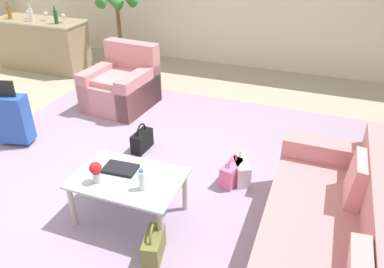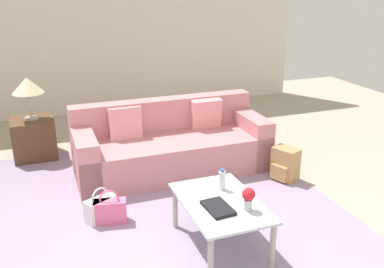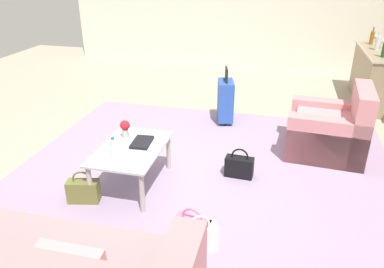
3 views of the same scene
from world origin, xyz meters
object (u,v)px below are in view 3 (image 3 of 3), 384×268
Objects in this scene: handbag_olive at (83,191)px; handbag_black at (239,166)px; armchair at (332,132)px; water_bottle at (113,147)px; wine_bottle_amber at (372,38)px; wine_bottle_clear at (377,43)px; wine_bottle_green at (384,50)px; flower_vase at (125,127)px; handbag_pink at (192,230)px; handbag_white at (199,238)px; coffee_table at (131,153)px; bar_console at (379,76)px; coffee_table_book at (142,142)px; wine_glass_left_of_centre at (384,42)px; suitcase_blue at (225,100)px; wine_glass_leftmost at (376,37)px.

handbag_black is at bearing 120.31° from handbag_olive.
armchair reaches higher than handbag_black.
wine_bottle_amber reaches higher than water_bottle.
wine_bottle_clear and wine_bottle_green have the same top height.
flower_vase is 0.57× the size of handbag_pink.
wine_bottle_clear is at bearing 140.37° from water_bottle.
armchair is 2.78× the size of handbag_white.
handbag_olive is at bearing -107.69° from handbag_white.
flower_vase is 0.57× the size of handbag_olive.
coffee_table is 3.27× the size of wine_bottle_clear.
bar_console is 4.86m from handbag_white.
handbag_olive is (0.42, -0.38, -0.27)m from coffee_table.
coffee_table_book is 0.18× the size of bar_console.
handbag_pink is at bearing -12.17° from handbag_black.
coffee_table is at bearing -59.21° from armchair.
wine_glass_left_of_centre is 0.22m from wine_bottle_clear.
handbag_olive is 1.37m from handbag_white.
bar_console reaches higher than armchair.
armchair is 2.01m from wine_bottle_green.
flower_vase is 1.33× the size of wine_glass_left_of_centre.
wine_glass_left_of_centre is (-3.57, 3.03, 0.54)m from coffee_table_book.
wine_glass_left_of_centre reaches higher than flower_vase.
bar_console is at bearing 153.41° from handbag_white.
water_bottle is 4.46m from wine_bottle_green.
bar_console is at bearing 122.01° from suitcase_blue.
wine_glass_left_of_centre is at bearing 139.73° from handbag_olive.
flower_vase is at bearing -134.11° from handbag_pink.
wine_glass_left_of_centre is 0.43× the size of handbag_olive.
wine_glass_leftmost is 0.51× the size of wine_bottle_green.
suitcase_blue is 1.62m from handbag_black.
handbag_pink and handbag_olive have the same top height.
bar_console is 2.83m from suitcase_blue.
handbag_pink is at bearing -27.84° from bar_console.
wine_bottle_amber is 5.33m from handbag_white.
coffee_table_book is 0.86× the size of handbag_black.
wine_bottle_clear is (-3.39, 2.90, 0.55)m from coffee_table_book.
wine_bottle_amber is 3.10m from suitcase_blue.
coffee_table_book is 1.99× the size of wine_glass_left_of_centre.
water_bottle is 0.68× the size of wine_bottle_green.
coffee_table is at bearing -131.89° from handbag_white.
coffee_table is 0.62m from handbag_olive.
wine_glass_left_of_centre reaches higher than armchair.
coffee_table is 2.12m from suitcase_blue.
wine_bottle_green is at bearing -13.66° from bar_console.
bar_console is at bearing 157.17° from armchair.
flower_vase reaches higher than handbag_pink.
wine_bottle_clear is (0.57, -0.08, 0.01)m from wine_glass_leftmost.
bar_console is 0.76m from wine_bottle_green.
coffee_table_book is 4.50m from wine_bottle_clear.
suitcase_blue is (-0.71, -1.47, 0.06)m from armchair.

